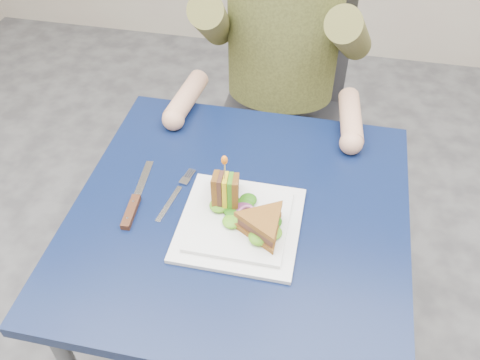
% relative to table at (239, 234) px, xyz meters
% --- Properties ---
extents(table, '(0.75, 0.75, 0.73)m').
position_rel_table_xyz_m(table, '(0.00, 0.00, 0.00)').
color(table, black).
rests_on(table, ground).
extents(chair, '(0.42, 0.40, 0.93)m').
position_rel_table_xyz_m(chair, '(0.00, 0.75, -0.11)').
color(chair, '#47474C').
rests_on(chair, ground).
extents(diner, '(0.54, 0.59, 0.74)m').
position_rel_table_xyz_m(diner, '(-0.00, 0.63, 0.26)').
color(diner, '#4C5024').
rests_on(diner, chair).
extents(plate, '(0.26, 0.26, 0.02)m').
position_rel_table_xyz_m(plate, '(0.01, -0.04, 0.09)').
color(plate, white).
rests_on(plate, table).
extents(sandwich_flat, '(0.17, 0.17, 0.05)m').
position_rel_table_xyz_m(sandwich_flat, '(0.06, -0.07, 0.12)').
color(sandwich_flat, brown).
rests_on(sandwich_flat, plate).
extents(sandwich_upright, '(0.08, 0.13, 0.13)m').
position_rel_table_xyz_m(sandwich_upright, '(-0.03, 0.00, 0.13)').
color(sandwich_upright, brown).
rests_on(sandwich_upright, plate).
extents(fork, '(0.05, 0.18, 0.01)m').
position_rel_table_xyz_m(fork, '(-0.16, 0.01, 0.08)').
color(fork, silver).
rests_on(fork, table).
extents(knife, '(0.04, 0.22, 0.02)m').
position_rel_table_xyz_m(knife, '(-0.24, -0.04, 0.09)').
color(knife, silver).
rests_on(knife, table).
extents(toothpick, '(0.01, 0.01, 0.06)m').
position_rel_table_xyz_m(toothpick, '(-0.03, 0.00, 0.20)').
color(toothpick, tan).
rests_on(toothpick, sandwich_upright).
extents(toothpick_frill, '(0.01, 0.01, 0.02)m').
position_rel_table_xyz_m(toothpick_frill, '(-0.03, 0.00, 0.23)').
color(toothpick_frill, orange).
rests_on(toothpick_frill, sandwich_upright).
extents(lettuce_spill, '(0.15, 0.13, 0.02)m').
position_rel_table_xyz_m(lettuce_spill, '(0.01, -0.03, 0.11)').
color(lettuce_spill, '#337A14').
rests_on(lettuce_spill, plate).
extents(onion_ring, '(0.04, 0.04, 0.02)m').
position_rel_table_xyz_m(onion_ring, '(0.02, -0.04, 0.11)').
color(onion_ring, '#9E4C7A').
rests_on(onion_ring, plate).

